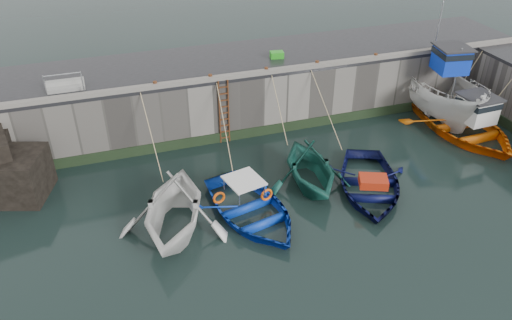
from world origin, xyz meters
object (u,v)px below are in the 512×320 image
object	(u,v)px
boat_near_blue	(251,215)
bollard_b	(210,77)
boat_far_orange	(464,125)
bollard_e	(376,56)
boat_far_white	(438,92)
boat_near_white	(176,229)
boat_near_blacktrim	(309,184)
boat_near_navy	(368,189)
bollard_c	(266,70)
fish_crate	(277,55)
ladder	(224,112)
bollard_d	(317,64)
bollard_a	(155,84)

from	to	relation	value
boat_near_blue	bollard_b	xyz separation A→B (m)	(0.08, 6.16, 3.30)
boat_far_orange	bollard_e	bearing A→B (deg)	134.37
boat_near_blue	bollard_e	bearing A→B (deg)	22.79
boat_far_white	boat_near_white	bearing A→B (deg)	-151.61
boat_near_blacktrim	boat_near_navy	world-z (taller)	boat_near_blacktrim
bollard_c	bollard_e	world-z (taller)	same
boat_near_white	fish_crate	xyz separation A→B (m)	(6.87, 7.72, 3.32)
ladder	boat_near_blue	distance (m)	6.07
boat_near_white	bollard_c	xyz separation A→B (m)	(5.71, 6.03, 3.30)
boat_near_white	boat_near_blacktrim	xyz separation A→B (m)	(5.95, 1.14, 0.00)
boat_near_navy	boat_far_orange	distance (m)	7.43
boat_near_blacktrim	bollard_c	bearing A→B (deg)	97.55
boat_near_blue	boat_near_blacktrim	bearing A→B (deg)	10.04
bollard_b	ladder	bearing A→B (deg)	-33.86
fish_crate	boat_near_blue	bearing A→B (deg)	-108.13
boat_near_blue	boat_near_navy	size ratio (longest dim) A/B	1.01
bollard_b	fish_crate	bearing A→B (deg)	23.61
fish_crate	ladder	bearing A→B (deg)	-140.47
fish_crate	boat_near_navy	bearing A→B (deg)	-72.14
boat_far_white	bollard_e	xyz separation A→B (m)	(-3.50, 0.89, 2.05)
bollard_d	bollard_e	xyz separation A→B (m)	(3.20, 0.00, 0.00)
ladder	fish_crate	size ratio (longest dim) A/B	4.86
fish_crate	bollard_d	size ratio (longest dim) A/B	2.35
boat_far_white	bollard_b	size ratio (longest dim) A/B	28.89
fish_crate	bollard_d	bearing A→B (deg)	-40.91
boat_near_blacktrim	bollard_d	size ratio (longest dim) A/B	15.52
boat_far_orange	bollard_c	distance (m)	10.26
boat_near_white	boat_far_white	distance (m)	15.91
boat_far_white	bollard_e	bearing A→B (deg)	175.23
boat_near_blue	boat_near_navy	distance (m)	5.21
fish_crate	bollard_b	size ratio (longest dim) A/B	2.35
boat_near_navy	bollard_a	distance (m)	10.29
ladder	bollard_a	world-z (taller)	bollard_a
fish_crate	bollard_e	bearing A→B (deg)	-11.47
fish_crate	bollard_c	size ratio (longest dim) A/B	2.35
boat_near_navy	bollard_e	size ratio (longest dim) A/B	18.66
boat_near_navy	bollard_d	xyz separation A→B (m)	(0.16, 6.06, 3.30)
boat_near_white	boat_near_blacktrim	distance (m)	6.06
boat_far_orange	bollard_a	xyz separation A→B (m)	(-14.50, 3.25, 2.87)
boat_near_blue	boat_far_white	distance (m)	13.23
fish_crate	bollard_c	xyz separation A→B (m)	(-1.15, -1.68, -0.02)
bollard_c	bollard_d	bearing A→B (deg)	0.00
boat_near_blue	boat_near_blacktrim	xyz separation A→B (m)	(3.01, 1.28, 0.00)
boat_far_white	bollard_c	distance (m)	9.56
boat_far_white	bollard_c	bearing A→B (deg)	-175.98
boat_near_blue	bollard_e	distance (m)	11.06
boat_near_blue	boat_near_navy	world-z (taller)	boat_near_blue
bollard_d	bollard_e	distance (m)	3.20
boat_near_blue	ladder	bearing A→B (deg)	71.44
bollard_a	bollard_d	bearing A→B (deg)	0.00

